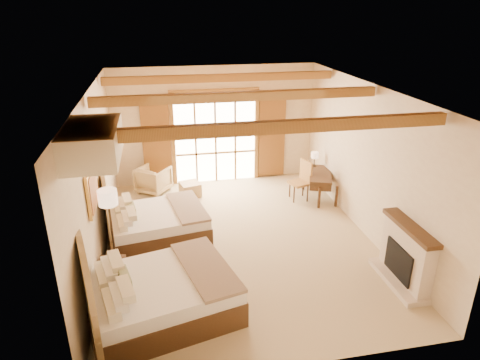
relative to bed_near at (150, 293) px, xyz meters
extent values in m
plane|color=tan|center=(1.84, 2.05, -0.45)|extent=(7.00, 7.00, 0.00)
plane|color=beige|center=(1.84, 5.55, 1.15)|extent=(5.50, 0.00, 5.50)
plane|color=beige|center=(-0.91, 2.05, 1.15)|extent=(0.00, 7.00, 7.00)
plane|color=beige|center=(4.59, 2.05, 1.15)|extent=(0.00, 7.00, 7.00)
plane|color=#A96636|center=(1.84, 2.05, 2.75)|extent=(7.00, 7.00, 0.00)
cube|color=white|center=(1.84, 5.51, 0.80)|extent=(2.20, 0.02, 2.50)
cube|color=brown|center=(0.24, 5.48, 0.80)|extent=(0.75, 0.06, 2.40)
cube|color=brown|center=(3.44, 5.48, 0.80)|extent=(0.75, 0.06, 2.40)
cube|color=beige|center=(4.46, 0.05, 0.10)|extent=(0.25, 1.30, 1.10)
cube|color=black|center=(4.39, 0.05, 0.00)|extent=(0.18, 0.80, 0.60)
cube|color=beige|center=(4.37, 0.05, -0.40)|extent=(0.45, 1.40, 0.10)
cube|color=#472B18|center=(4.45, 0.05, 0.67)|extent=(0.30, 1.40, 0.08)
cube|color=gold|center=(-0.87, 1.30, 1.30)|extent=(0.05, 0.95, 0.75)
cube|color=#DC8042|center=(-0.84, 1.30, 1.30)|extent=(0.02, 0.82, 0.62)
cube|color=beige|center=(-0.56, 0.05, 2.50)|extent=(0.70, 1.40, 0.45)
cube|color=#472B18|center=(0.17, 0.00, -0.23)|extent=(2.61, 2.21, 0.44)
cube|color=white|center=(0.17, 0.00, 0.11)|extent=(2.56, 2.16, 0.24)
cube|color=#7D6455|center=(0.94, 0.00, 0.24)|extent=(1.08, 1.86, 0.06)
cube|color=#979D70|center=(-0.36, 0.00, 0.37)|extent=(0.24, 0.48, 0.27)
cube|color=#472B18|center=(0.13, 2.52, -0.25)|extent=(2.27, 1.86, 0.40)
cube|color=white|center=(0.13, 2.52, 0.05)|extent=(2.22, 1.82, 0.22)
cube|color=#7D6455|center=(0.82, 2.52, 0.17)|extent=(0.86, 1.65, 0.05)
cube|color=#979D70|center=(-0.35, 2.52, 0.28)|extent=(0.19, 0.43, 0.24)
cube|color=#472B18|center=(-0.66, 0.90, -0.19)|extent=(0.49, 0.49, 0.53)
cylinder|color=#332619|center=(-0.66, 1.52, -0.44)|extent=(0.23, 0.23, 0.03)
cylinder|color=#332619|center=(-0.66, 1.52, 0.26)|extent=(0.04, 0.04, 1.38)
cylinder|color=beige|center=(-0.66, 1.52, 1.02)|extent=(0.34, 0.34, 0.29)
imported|color=tan|center=(0.09, 5.03, -0.10)|extent=(1.06, 1.06, 0.70)
cube|color=#A0804C|center=(1.01, 4.59, -0.28)|extent=(0.59, 0.59, 0.35)
cube|color=#472B18|center=(4.28, 3.82, 0.20)|extent=(0.93, 1.37, 0.04)
cube|color=#472B18|center=(4.28, 3.82, 0.09)|extent=(0.90, 1.33, 0.20)
cube|color=#A76D35|center=(3.73, 3.82, 0.00)|extent=(0.57, 0.57, 0.06)
cube|color=#A76D35|center=(3.93, 3.82, 0.30)|extent=(0.19, 0.44, 0.55)
cylinder|color=#332619|center=(4.31, 4.35, 0.24)|extent=(0.11, 0.11, 0.02)
cylinder|color=#332619|center=(4.31, 4.35, 0.37)|extent=(0.02, 0.02, 0.27)
cylinder|color=beige|center=(4.31, 4.35, 0.53)|extent=(0.19, 0.19, 0.15)
camera|label=1|loc=(0.32, -5.72, 4.22)|focal=32.00mm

